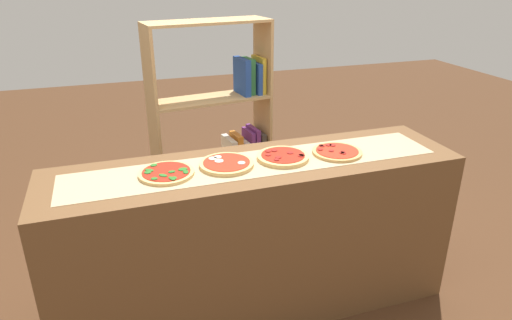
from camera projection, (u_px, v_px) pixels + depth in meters
name	position (u px, v px, depth m)	size (l,w,h in m)	color
ground_plane	(256.00, 303.00, 2.76)	(12.00, 12.00, 0.00)	#4C2D19
counter	(256.00, 238.00, 2.57)	(2.20, 0.56, 0.92)	brown
parchment_paper	(256.00, 163.00, 2.39)	(1.97, 0.34, 0.00)	tan
pizza_spinach_0	(166.00, 173.00, 2.26)	(0.28, 0.28, 0.02)	#DBB26B
pizza_mozzarella_1	(227.00, 164.00, 2.36)	(0.28, 0.28, 0.03)	#DBB26B
pizza_pepperoni_2	(283.00, 157.00, 2.44)	(0.28, 0.28, 0.03)	#DBB26B
pizza_pepperoni_3	(337.00, 152.00, 2.51)	(0.27, 0.27, 0.02)	tan
bookshelf	(226.00, 140.00, 3.28)	(0.85, 0.38, 1.55)	tan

